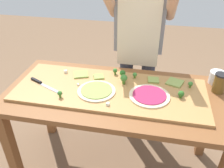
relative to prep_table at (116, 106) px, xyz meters
name	(u,v)px	position (x,y,z in m)	size (l,w,h in m)	color
ground_plane	(116,166)	(0.00, 0.00, -0.68)	(8.00, 8.00, 0.00)	brown
prep_table	(116,106)	(0.00, 0.00, 0.00)	(1.58, 0.75, 0.79)	brown
cutting_board	(110,90)	(-0.05, 0.01, 0.12)	(1.35, 0.52, 0.02)	#B27F47
chefs_knife	(42,84)	(-0.55, -0.03, 0.14)	(0.30, 0.16, 0.02)	#B7BABF
pizza_whole_beet_magenta	(149,95)	(0.23, -0.03, 0.14)	(0.28, 0.28, 0.02)	beige
pizza_whole_pesto_green	(96,91)	(-0.14, -0.04, 0.14)	(0.27, 0.27, 0.02)	beige
pizza_slice_far_left	(81,74)	(-0.31, 0.16, 0.14)	(0.11, 0.11, 0.01)	#899E4C
pizza_slice_far_right	(175,82)	(0.40, 0.18, 0.14)	(0.11, 0.11, 0.01)	#899E4C
pizza_slice_near_left	(99,77)	(-0.17, 0.15, 0.14)	(0.08, 0.08, 0.01)	#899E4C
pizza_slice_center	(153,80)	(0.25, 0.18, 0.14)	(0.08, 0.08, 0.01)	#899E4C
broccoli_floret_back_right	(190,84)	(0.51, 0.14, 0.16)	(0.03, 0.03, 0.05)	#487A23
broccoli_floret_center_right	(135,75)	(0.10, 0.20, 0.16)	(0.03, 0.03, 0.05)	#487A23
broccoli_floret_front_mid	(60,94)	(-0.36, -0.16, 0.16)	(0.03, 0.03, 0.05)	#3F7220
broccoli_floret_center_left	(181,94)	(0.44, 0.00, 0.16)	(0.04, 0.04, 0.05)	#366618
broccoli_floret_front_left	(124,78)	(0.03, 0.10, 0.18)	(0.05, 0.05, 0.07)	#487A23
broccoli_floret_back_mid	(115,71)	(-0.05, 0.22, 0.16)	(0.03, 0.03, 0.05)	#3F7220
broccoli_floret_back_left	(123,73)	(0.01, 0.18, 0.17)	(0.05, 0.05, 0.06)	#366618
cheese_crumble_a	(78,85)	(-0.29, 0.01, 0.14)	(0.01, 0.01, 0.01)	white
cheese_crumble_b	(108,104)	(-0.02, -0.18, 0.14)	(0.02, 0.02, 0.02)	white
cheese_crumble_c	(66,72)	(-0.44, 0.17, 0.14)	(0.02, 0.02, 0.02)	white
flour_cup	(216,78)	(0.71, 0.28, 0.16)	(0.11, 0.11, 0.09)	white
sauce_jar	(220,83)	(0.70, 0.16, 0.19)	(0.08, 0.08, 0.14)	brown
cook_center	(139,38)	(0.09, 0.55, 0.32)	(0.54, 0.39, 1.67)	#333847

